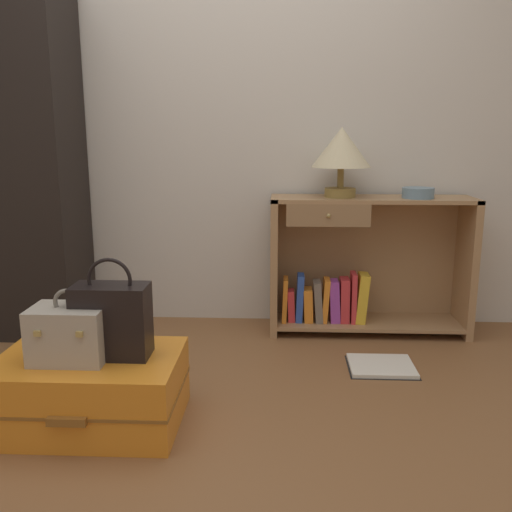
# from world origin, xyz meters

# --- Properties ---
(ground_plane) EXTENTS (9.00, 9.00, 0.00)m
(ground_plane) POSITION_xyz_m (0.00, 0.00, 0.00)
(ground_plane) COLOR brown
(back_wall) EXTENTS (6.40, 0.10, 2.60)m
(back_wall) POSITION_xyz_m (0.00, 1.50, 1.30)
(back_wall) COLOR beige
(back_wall) RESTS_ON ground_plane
(bookshelf) EXTENTS (1.12, 0.33, 0.78)m
(bookshelf) POSITION_xyz_m (0.79, 1.28, 0.37)
(bookshelf) COLOR #A37A51
(bookshelf) RESTS_ON ground_plane
(table_lamp) EXTENTS (0.32, 0.32, 0.38)m
(table_lamp) POSITION_xyz_m (0.66, 1.25, 1.03)
(table_lamp) COLOR olive
(table_lamp) RESTS_ON bookshelf
(bowl) EXTENTS (0.17, 0.17, 0.06)m
(bowl) POSITION_xyz_m (1.08, 1.22, 0.81)
(bowl) COLOR slate
(bowl) RESTS_ON bookshelf
(suitcase_large) EXTENTS (0.71, 0.50, 0.28)m
(suitcase_large) POSITION_xyz_m (-0.40, 0.15, 0.14)
(suitcase_large) COLOR orange
(suitcase_large) RESTS_ON ground_plane
(train_case) EXTENTS (0.28, 0.20, 0.28)m
(train_case) POSITION_xyz_m (-0.45, 0.12, 0.39)
(train_case) COLOR #A89E8E
(train_case) RESTS_ON suitcase_large
(handbag) EXTENTS (0.29, 0.15, 0.39)m
(handbag) POSITION_xyz_m (-0.30, 0.17, 0.43)
(handbag) COLOR black
(handbag) RESTS_ON suitcase_large
(open_book_on_floor) EXTENTS (0.33, 0.28, 0.02)m
(open_book_on_floor) POSITION_xyz_m (0.83, 0.74, 0.01)
(open_book_on_floor) COLOR white
(open_book_on_floor) RESTS_ON ground_plane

